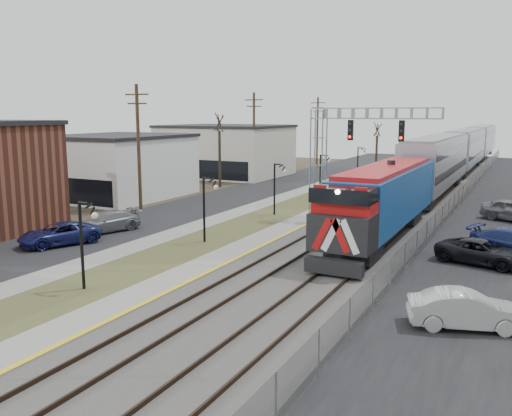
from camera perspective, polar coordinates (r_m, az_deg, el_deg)
The scene contains 19 objects.
street_west at distance 51.22m, azimuth -2.35°, elevation 1.26°, with size 7.00×120.00×0.04m, color black.
sidewalk at distance 49.20m, azimuth 2.23°, elevation 0.92°, with size 2.00×120.00×0.08m, color gray.
grass_median at distance 48.04m, azimuth 5.48°, elevation 0.65°, with size 4.00×120.00×0.06m, color #464926.
platform at distance 47.02m, azimuth 8.88°, elevation 0.49°, with size 2.00×120.00×0.24m, color gray.
ballast_bed at distance 45.75m, azimuth 14.84°, elevation -0.02°, with size 8.00×120.00×0.20m, color #595651.
platform_edge at distance 46.74m, azimuth 9.91°, elevation 0.56°, with size 0.24×120.00×0.01m, color gold.
track_near at distance 46.17m, azimuth 12.42°, elevation 0.39°, with size 1.58×120.00×0.15m.
track_far at distance 45.44m, azimuth 16.69°, elevation 0.05°, with size 1.58×120.00×0.15m.
train at distance 68.43m, azimuth 20.44°, elevation 5.28°, with size 3.00×85.85×5.33m.
signal_gantry at distance 39.11m, azimuth 8.97°, elevation 6.65°, with size 9.00×1.07×8.15m.
lampposts at distance 32.94m, azimuth -5.22°, elevation -0.17°, with size 0.14×62.14×4.00m.
utility_poles at distance 44.12m, azimuth -12.25°, elevation 6.14°, with size 0.28×80.28×10.00m.
fence at distance 44.97m, azimuth 20.10°, elevation 0.44°, with size 0.04×120.00×1.60m, color gray.
buildings_west at distance 48.09m, azimuth -18.80°, elevation 3.76°, with size 14.00×67.00×7.00m.
bare_trees at distance 54.86m, azimuth -1.42°, elevation 4.67°, with size 12.30×42.30×5.95m.
car_lot_b at distance 21.43m, azimuth 21.28°, elevation -10.07°, with size 1.45×4.15×1.37m, color #B9B9B9.
car_lot_c at distance 30.48m, azimuth 22.67°, elevation -4.37°, with size 2.10×4.56×1.27m, color black.
car_street_a at distance 34.25m, azimuth -19.99°, elevation -2.65°, with size 2.16×4.68×1.30m, color navy.
car_street_b at distance 37.01m, azimuth -15.47°, elevation -1.46°, with size 1.87×4.61×1.34m, color slate.
Camera 1 is at (13.33, -9.13, 7.78)m, focal length 38.00 mm.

